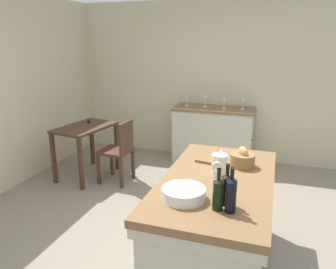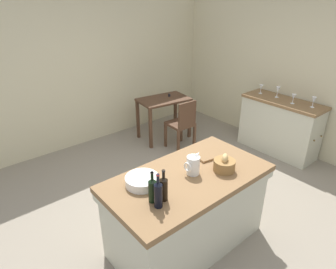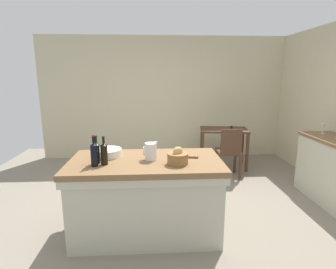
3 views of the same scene
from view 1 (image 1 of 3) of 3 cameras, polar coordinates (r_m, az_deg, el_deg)
ground_plane at (r=3.57m, az=2.10°, el=-17.38°), size 6.76×6.76×0.00m
wall_right at (r=5.56m, az=9.95°, el=9.01°), size 0.12×5.20×2.60m
island_table at (r=2.93m, az=8.30°, el=-14.81°), size 1.67×0.89×0.87m
side_cabinet at (r=5.42m, az=7.83°, el=-0.13°), size 0.52×1.31×0.92m
writing_desk at (r=4.91m, az=-14.20°, el=-0.01°), size 0.97×0.68×0.82m
wooden_chair at (r=4.65m, az=-8.54°, el=-2.61°), size 0.42×0.42×0.90m
pitcher at (r=2.76m, az=8.97°, el=-5.29°), size 0.17×0.13×0.23m
wash_bowl at (r=2.38m, az=2.76°, el=-10.26°), size 0.32×0.32×0.08m
bread_basket at (r=3.02m, az=12.88°, el=-4.24°), size 0.22×0.22×0.19m
cutting_board at (r=3.17m, az=7.61°, el=-4.00°), size 0.35×0.26×0.02m
wine_bottle_dark at (r=2.30m, az=10.21°, el=-9.26°), size 0.07×0.07×0.30m
wine_bottle_amber at (r=2.23m, az=8.73°, el=-10.10°), size 0.07×0.07×0.30m
wine_bottle_green at (r=2.21m, az=10.96°, el=-10.17°), size 0.07×0.07×0.32m
wine_glass_far_left at (r=5.26m, az=12.96°, el=5.55°), size 0.07×0.07×0.17m
wine_glass_left at (r=5.22m, az=9.80°, el=5.55°), size 0.07×0.07×0.15m
wine_glass_middle at (r=5.36m, az=6.45°, el=6.18°), size 0.07×0.07×0.18m
wine_glass_right at (r=5.40m, az=3.30°, el=6.10°), size 0.07×0.07×0.15m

